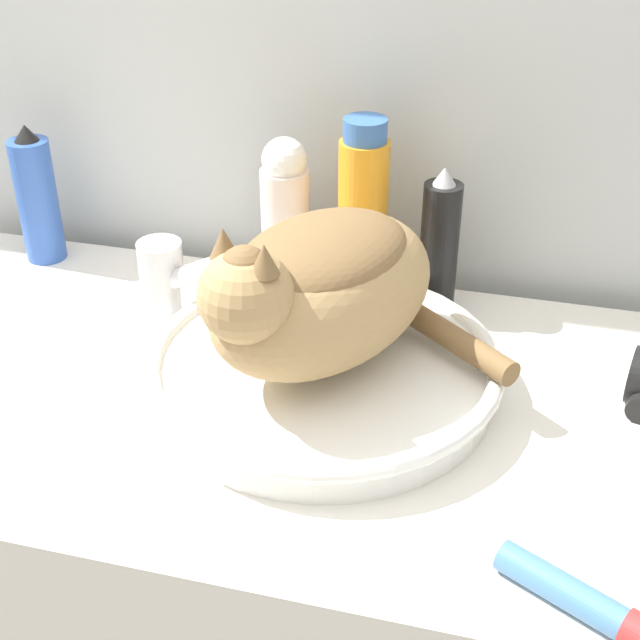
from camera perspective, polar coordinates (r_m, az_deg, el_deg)
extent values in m
cube|color=white|center=(1.29, -2.48, -19.62)|extent=(1.10, 0.56, 0.83)
cylinder|color=white|center=(0.99, 0.22, -3.50)|extent=(0.37, 0.37, 0.04)
torus|color=white|center=(0.98, 0.22, -2.56)|extent=(0.39, 0.39, 0.02)
ellipsoid|color=tan|center=(0.93, 0.23, 1.82)|extent=(0.29, 0.34, 0.15)
ellipsoid|color=brown|center=(0.91, 0.24, 4.10)|extent=(0.23, 0.26, 0.07)
sphere|color=tan|center=(0.84, -4.76, 1.52)|extent=(0.09, 0.09, 0.09)
sphere|color=brown|center=(0.82, -4.84, 3.07)|extent=(0.05, 0.05, 0.05)
cone|color=brown|center=(0.83, -6.19, 4.94)|extent=(0.03, 0.03, 0.03)
cone|color=brown|center=(0.80, -3.58, 3.90)|extent=(0.03, 0.03, 0.03)
cylinder|color=brown|center=(0.99, 7.66, -0.63)|extent=(0.18, 0.16, 0.03)
cylinder|color=silver|center=(1.12, -9.91, 1.14)|extent=(0.04, 0.04, 0.05)
cylinder|color=silver|center=(1.05, -7.81, 3.09)|extent=(0.14, 0.07, 0.09)
cylinder|color=silver|center=(1.10, -10.17, 3.59)|extent=(0.05, 0.05, 0.05)
cylinder|color=silver|center=(1.16, -2.20, 5.69)|extent=(0.06, 0.06, 0.17)
sphere|color=white|center=(1.12, -2.30, 10.22)|extent=(0.06, 0.06, 0.06)
cylinder|color=orange|center=(1.12, 2.74, 6.21)|extent=(0.06, 0.06, 0.21)
cylinder|color=#3866AD|center=(1.08, 2.91, 12.04)|extent=(0.05, 0.05, 0.03)
cylinder|color=black|center=(1.12, 7.63, 4.58)|extent=(0.05, 0.05, 0.17)
cone|color=#B7B7BC|center=(1.08, 7.98, 9.11)|extent=(0.03, 0.03, 0.02)
cylinder|color=#335BB7|center=(1.29, -17.62, 7.28)|extent=(0.06, 0.06, 0.17)
cone|color=black|center=(1.26, -18.34, 11.31)|extent=(0.03, 0.03, 0.02)
cylinder|color=#4C7FB2|center=(0.79, 15.15, -16.25)|extent=(0.11, 0.08, 0.03)
cylinder|color=red|center=(0.78, 19.56, -18.31)|extent=(0.03, 0.04, 0.03)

